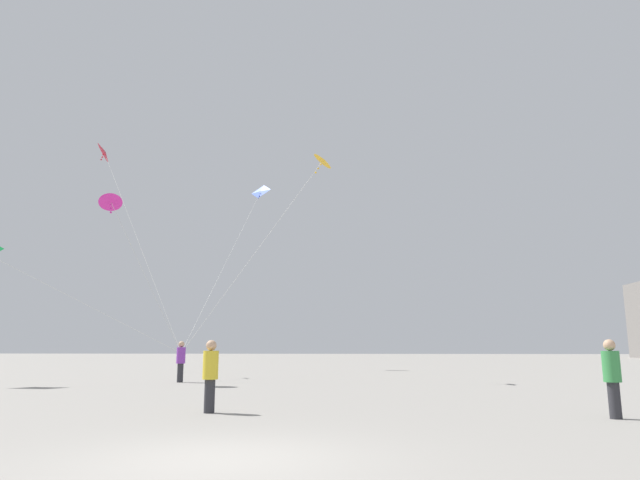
# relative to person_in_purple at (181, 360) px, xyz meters

# --- Properties ---
(ground_plane) EXTENTS (300.00, 300.00, 0.00)m
(ground_plane) POSITION_rel_person_in_purple_xyz_m (6.68, -17.58, -1.01)
(ground_plane) COLOR gray
(person_in_purple) EXTENTS (0.40, 0.40, 1.84)m
(person_in_purple) POSITION_rel_person_in_purple_xyz_m (0.00, 0.00, 0.00)
(person_in_purple) COLOR #2D2D33
(person_in_purple) RESTS_ON ground_plane
(person_in_green) EXTENTS (0.38, 0.38, 1.72)m
(person_in_green) POSITION_rel_person_in_purple_xyz_m (14.10, -12.24, -0.06)
(person_in_green) COLOR #2D2D33
(person_in_green) RESTS_ON ground_plane
(person_in_yellow) EXTENTS (0.37, 0.37, 1.72)m
(person_in_yellow) POSITION_rel_person_in_purple_xyz_m (4.86, -11.96, -0.07)
(person_in_yellow) COLOR #2D2D33
(person_in_yellow) RESTS_ON ground_plane
(kite_cobalt_delta) EXTENTS (1.57, 18.72, 13.21)m
(kite_cobalt_delta) POSITION_rel_person_in_purple_xyz_m (-0.18, 17.56, 12.67)
(kite_cobalt_delta) COLOR blue
(kite_magenta_diamond) EXTENTS (4.16, 1.58, 7.43)m
(kite_magenta_diamond) POSITION_rel_person_in_purple_xyz_m (-3.43, -0.89, 7.28)
(kite_magenta_diamond) COLOR #D12899
(kite_crimson_diamond) EXTENTS (8.68, 7.83, 13.07)m
(kite_crimson_diamond) POSITION_rel_person_in_purple_xyz_m (-7.97, 6.99, 12.65)
(kite_crimson_diamond) COLOR red
(kite_amber_diamond) EXTENTS (6.85, 3.06, 10.32)m
(kite_amber_diamond) POSITION_rel_person_in_purple_xyz_m (6.28, 2.44, 10.10)
(kite_amber_diamond) COLOR yellow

